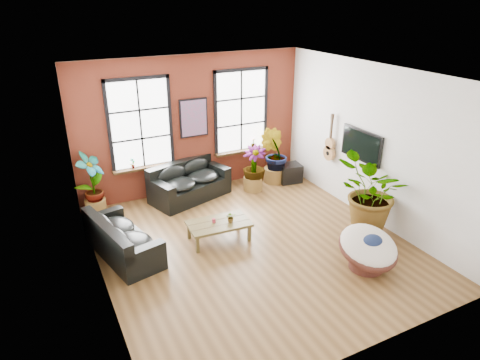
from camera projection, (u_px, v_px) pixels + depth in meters
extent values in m
cube|color=brown|center=(253.00, 245.00, 8.92)|extent=(6.00, 6.50, 0.02)
cube|color=white|center=(255.00, 75.00, 7.51)|extent=(6.00, 6.50, 0.02)
cube|color=#5E2116|center=(193.00, 125.00, 10.88)|extent=(6.00, 0.02, 3.50)
cube|color=silver|center=(374.00, 251.00, 5.55)|extent=(6.00, 0.02, 3.50)
cube|color=silver|center=(92.00, 198.00, 6.97)|extent=(0.02, 6.50, 3.50)
cube|color=silver|center=(373.00, 145.00, 9.46)|extent=(0.02, 6.50, 3.50)
cube|color=white|center=(141.00, 125.00, 10.20)|extent=(1.40, 0.02, 2.10)
cube|color=black|center=(145.00, 167.00, 10.57)|extent=(1.60, 0.22, 0.06)
cube|color=white|center=(241.00, 112.00, 11.31)|extent=(1.40, 0.02, 2.10)
cube|color=black|center=(242.00, 151.00, 11.69)|extent=(1.60, 0.22, 0.06)
cube|color=black|center=(190.00, 190.00, 10.90)|extent=(2.19, 1.51, 0.45)
cube|color=black|center=(181.00, 169.00, 10.96)|extent=(1.97, 0.82, 0.46)
cube|color=black|center=(161.00, 187.00, 10.21)|extent=(0.51, 0.99, 0.24)
cube|color=black|center=(216.00, 168.00, 11.32)|extent=(0.51, 0.99, 0.24)
ellipsoid|color=black|center=(179.00, 184.00, 10.51)|extent=(1.04, 1.02, 0.26)
ellipsoid|color=black|center=(172.00, 175.00, 10.63)|extent=(0.87, 0.49, 0.44)
ellipsoid|color=black|center=(203.00, 176.00, 10.99)|extent=(1.04, 1.02, 0.26)
ellipsoid|color=black|center=(196.00, 167.00, 11.11)|extent=(0.87, 0.49, 0.44)
cube|color=black|center=(124.00, 246.00, 8.53)|extent=(1.25, 2.13, 0.39)
cube|color=black|center=(106.00, 234.00, 8.19)|extent=(0.64, 1.99, 0.40)
cube|color=black|center=(144.00, 252.00, 7.78)|extent=(0.86, 0.38, 0.20)
cube|color=black|center=(104.00, 216.00, 9.04)|extent=(0.86, 0.38, 0.20)
ellipsoid|color=black|center=(134.00, 242.00, 8.18)|extent=(0.88, 1.00, 0.22)
ellipsoid|color=black|center=(121.00, 240.00, 7.98)|extent=(0.41, 0.90, 0.38)
ellipsoid|color=black|center=(116.00, 227.00, 8.74)|extent=(0.88, 1.00, 0.22)
ellipsoid|color=black|center=(104.00, 224.00, 8.54)|extent=(0.41, 0.90, 0.38)
cube|color=#493C1A|center=(219.00, 224.00, 8.96)|extent=(1.34, 0.82, 0.06)
cube|color=black|center=(221.00, 225.00, 8.85)|extent=(1.29, 0.09, 0.00)
cube|color=black|center=(217.00, 220.00, 9.06)|extent=(1.29, 0.09, 0.00)
cube|color=#493C1A|center=(198.00, 245.00, 8.59)|extent=(0.07, 0.07, 0.36)
cube|color=#493C1A|center=(249.00, 233.00, 9.00)|extent=(0.07, 0.07, 0.36)
cube|color=#493C1A|center=(189.00, 231.00, 9.09)|extent=(0.07, 0.07, 0.36)
cube|color=#493C1A|center=(238.00, 221.00, 9.50)|extent=(0.07, 0.07, 0.36)
cylinder|color=#B62D3E|center=(214.00, 221.00, 8.94)|extent=(0.08, 0.08, 0.08)
cylinder|color=#4F251C|center=(366.00, 262.00, 8.13)|extent=(0.66, 0.66, 0.26)
torus|color=#4F251C|center=(368.00, 248.00, 8.01)|extent=(1.15, 1.14, 0.51)
ellipsoid|color=silver|center=(369.00, 245.00, 7.99)|extent=(1.10, 1.17, 0.69)
ellipsoid|color=#152043|center=(372.00, 241.00, 7.89)|extent=(0.44, 0.35, 0.19)
cube|color=black|center=(194.00, 118.00, 10.75)|extent=(0.74, 0.04, 0.98)
cube|color=#0C7F8C|center=(194.00, 118.00, 10.72)|extent=(0.66, 0.02, 0.90)
cube|color=black|center=(361.00, 145.00, 9.72)|extent=(0.06, 1.25, 0.72)
cube|color=black|center=(360.00, 145.00, 9.71)|extent=(0.01, 1.15, 0.62)
cylinder|color=#B27F4C|center=(329.00, 153.00, 10.77)|extent=(0.09, 0.38, 0.38)
cylinder|color=#B27F4C|center=(330.00, 144.00, 10.67)|extent=(0.09, 0.30, 0.30)
cylinder|color=black|center=(329.00, 153.00, 10.77)|extent=(0.09, 0.11, 0.11)
cube|color=black|center=(331.00, 129.00, 10.52)|extent=(0.04, 0.05, 0.55)
cube|color=black|center=(332.00, 117.00, 10.39)|extent=(0.06, 0.06, 0.14)
cube|color=black|center=(289.00, 173.00, 11.86)|extent=(0.66, 0.58, 0.50)
cylinder|color=brown|center=(96.00, 206.00, 10.17)|extent=(0.58, 0.58, 0.35)
cylinder|color=brown|center=(274.00, 175.00, 11.86)|extent=(0.67, 0.67, 0.40)
cylinder|color=brown|center=(368.00, 226.00, 9.23)|extent=(0.71, 0.71, 0.43)
cylinder|color=brown|center=(253.00, 183.00, 11.38)|extent=(0.62, 0.62, 0.37)
imported|color=#2B4D14|center=(92.00, 181.00, 9.86)|extent=(0.88, 0.88, 1.40)
imported|color=#2B4D14|center=(274.00, 154.00, 11.62)|extent=(0.93, 0.94, 1.34)
imported|color=#2B4D14|center=(372.00, 194.00, 8.92)|extent=(1.85, 1.75, 1.63)
imported|color=#2B4D14|center=(254.00, 166.00, 11.20)|extent=(0.83, 0.83, 1.07)
imported|color=#2B4D14|center=(231.00, 217.00, 8.93)|extent=(0.25, 0.23, 0.23)
imported|color=#2B4D14|center=(133.00, 163.00, 10.38)|extent=(0.17, 0.17, 0.27)
imported|color=#2B4D14|center=(254.00, 143.00, 11.77)|extent=(0.19, 0.19, 0.27)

